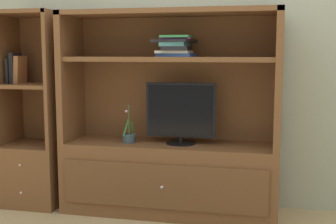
% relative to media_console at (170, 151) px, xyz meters
% --- Properties ---
extents(painted_rear_wall, '(6.00, 0.10, 2.80)m').
position_rel_media_console_xyz_m(painted_rear_wall, '(0.00, 0.34, 0.91)').
color(painted_rear_wall, '#ADB29E').
rests_on(painted_rear_wall, ground_plane).
extents(media_console, '(1.66, 0.50, 1.57)m').
position_rel_media_console_xyz_m(media_console, '(0.00, 0.00, 0.00)').
color(media_console, brown).
rests_on(media_console, ground_plane).
extents(tv_monitor, '(0.54, 0.22, 0.47)m').
position_rel_media_console_xyz_m(tv_monitor, '(0.09, -0.01, 0.31)').
color(tv_monitor, black).
rests_on(tv_monitor, media_console).
extents(potted_plant, '(0.10, 0.11, 0.29)m').
position_rel_media_console_xyz_m(potted_plant, '(-0.31, -0.05, 0.11)').
color(potted_plant, '#384C56').
rests_on(potted_plant, media_console).
extents(magazine_stack, '(0.30, 0.35, 0.16)m').
position_rel_media_console_xyz_m(magazine_stack, '(0.05, -0.01, 0.81)').
color(magazine_stack, '#2D519E').
rests_on(magazine_stack, media_console).
extents(bookshelf_tall, '(0.51, 0.49, 1.58)m').
position_rel_media_console_xyz_m(bookshelf_tall, '(-1.15, 0.00, 0.02)').
color(bookshelf_tall, brown).
rests_on(bookshelf_tall, ground_plane).
extents(upright_book_row, '(0.11, 0.17, 0.25)m').
position_rel_media_console_xyz_m(upright_book_row, '(-1.29, -0.01, 0.63)').
color(upright_book_row, black).
rests_on(upright_book_row, bookshelf_tall).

